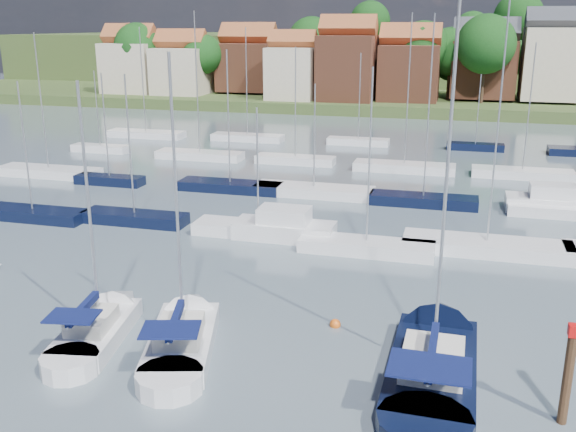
% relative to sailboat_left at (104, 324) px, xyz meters
% --- Properties ---
extents(ground, '(260.00, 260.00, 0.00)m').
position_rel_sailboat_left_xyz_m(ground, '(10.07, 35.83, -0.36)').
color(ground, '#46555F').
rests_on(ground, ground).
extents(sailboat_left, '(4.13, 9.83, 13.07)m').
position_rel_sailboat_left_xyz_m(sailboat_left, '(0.00, 0.00, 0.00)').
color(sailboat_left, silver).
rests_on(sailboat_left, ground).
extents(sailboat_centre, '(5.56, 10.95, 14.44)m').
position_rel_sailboat_left_xyz_m(sailboat_centre, '(4.16, 0.33, -0.01)').
color(sailboat_centre, silver).
rests_on(sailboat_centre, ground).
extents(sailboat_navy, '(3.76, 13.45, 18.46)m').
position_rel_sailboat_left_xyz_m(sailboat_navy, '(15.70, 1.58, -0.02)').
color(sailboat_navy, black).
rests_on(sailboat_navy, ground).
extents(timber_piling, '(0.40, 0.40, 6.29)m').
position_rel_sailboat_left_xyz_m(timber_piling, '(20.54, -2.27, 0.66)').
color(timber_piling, '#4C331E').
rests_on(timber_piling, ground).
extents(buoy_c, '(0.49, 0.49, 0.49)m').
position_rel_sailboat_left_xyz_m(buoy_c, '(6.26, -4.56, -0.36)').
color(buoy_c, '#D85914').
rests_on(buoy_c, ground).
extents(buoy_e, '(0.55, 0.55, 0.55)m').
position_rel_sailboat_left_xyz_m(buoy_e, '(10.79, 3.41, -0.36)').
color(buoy_e, '#D85914').
rests_on(buoy_e, ground).
extents(marina_field, '(79.62, 41.41, 15.93)m').
position_rel_sailboat_left_xyz_m(marina_field, '(11.98, 30.98, 0.07)').
color(marina_field, silver).
rests_on(marina_field, ground).
extents(far_shore_town, '(212.46, 90.00, 22.27)m').
position_rel_sailboat_left_xyz_m(far_shore_town, '(12.30, 128.50, 4.24)').
color(far_shore_town, '#3F4D26').
rests_on(far_shore_town, ground).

